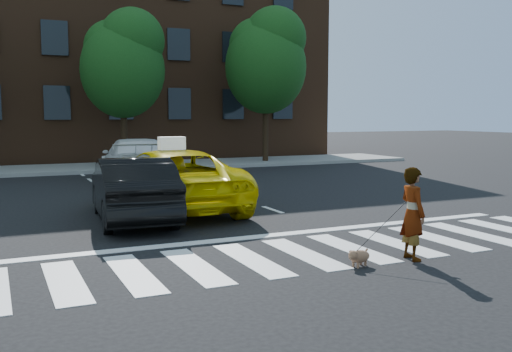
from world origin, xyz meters
The scene contains 13 objects.
ground centered at (0.00, 0.00, 0.00)m, with size 120.00×120.00×0.00m, color black.
crosswalk centered at (0.00, 0.00, 0.01)m, with size 13.00×2.40×0.01m, color silver.
stop_line centered at (0.00, 1.60, 0.01)m, with size 12.00×0.30×0.01m, color silver.
sidewalk_far centered at (0.00, 17.50, 0.07)m, with size 30.00×4.00×0.15m, color slate.
building centered at (0.00, 25.00, 6.00)m, with size 26.00×10.00×12.00m, color #4C2D1B.
tree_mid centered at (0.53, 17.00, 4.85)m, with size 3.69×3.69×7.10m.
tree_right centered at (7.53, 17.00, 5.26)m, with size 4.00×4.00×7.70m.
taxi centered at (-0.80, 5.47, 0.78)m, with size 2.60×5.64×1.57m, color #D5BF04.
black_sedan centered at (-2.00, 4.40, 0.74)m, with size 1.56×4.47×1.47m, color black.
white_suv centered at (-0.25, 11.56, 0.80)m, with size 2.26×5.55×1.61m, color white.
woman centered at (1.47, -1.10, 0.78)m, with size 0.57×0.38×1.57m, color #999999.
dog centered at (0.38, -1.11, 0.17)m, with size 0.50×0.32×0.29m.
taxi_sign centered at (-0.80, 5.27, 1.73)m, with size 0.65×0.28×0.32m, color white.
Camera 1 is at (-4.89, -8.55, 2.44)m, focal length 40.00 mm.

